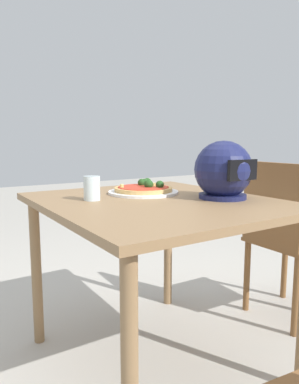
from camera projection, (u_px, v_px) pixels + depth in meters
The scene contains 7 objects.
ground_plane at pixel (156, 362), 1.65m from camera, with size 14.00×14.00×0.00m, color #B2ADA3.
dining_table at pixel (156, 220), 1.56m from camera, with size 0.92×1.06×0.76m.
pizza_plate at pixel (143, 192), 1.72m from camera, with size 0.34×0.34×0.01m, color white.
pizza at pixel (144, 188), 1.73m from camera, with size 0.28×0.28×0.06m.
motorcycle_helmet at pixel (223, 171), 1.56m from camera, with size 0.25×0.25×0.25m.
drinking_glass at pixel (92, 188), 1.52m from camera, with size 0.07×0.07×0.10m, color silver.
chair_side at pixel (282, 233), 1.99m from camera, with size 0.41×0.41×0.90m.
Camera 1 is at (0.85, 1.27, 1.01)m, focal length 33.50 mm.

